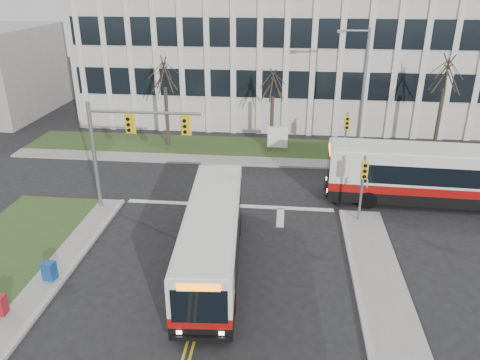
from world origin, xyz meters
name	(u,v)px	position (x,y,z in m)	size (l,w,h in m)	color
ground	(205,293)	(0.00, 0.00, 0.00)	(120.00, 120.00, 0.00)	black
sidewalk_cross	(312,164)	(5.00, 15.20, 0.07)	(44.00, 1.60, 0.14)	#9E9B93
building_lawn	(310,150)	(5.00, 18.00, 0.06)	(44.00, 5.00, 0.12)	#304C20
office_building	(310,48)	(5.00, 30.00, 6.00)	(40.00, 16.00, 12.00)	silver
mast_arm_signal	(122,138)	(-5.62, 7.16, 4.26)	(6.11, 0.38, 6.20)	slate
signal_pole_near	(363,180)	(7.20, 6.90, 2.50)	(0.34, 0.39, 3.80)	slate
signal_pole_far	(346,131)	(7.20, 15.40, 2.50)	(0.34, 0.39, 3.80)	slate
streetlight	(361,90)	(8.03, 16.20, 5.19)	(2.15, 0.25, 9.20)	slate
directory_sign	(278,137)	(2.50, 17.50, 1.17)	(1.50, 0.12, 2.00)	slate
tree_left	(164,75)	(-6.00, 18.00, 5.51)	(1.80, 1.80, 7.70)	#42352B
tree_mid	(273,86)	(2.00, 18.20, 4.88)	(1.80, 1.80, 6.82)	#42352B
tree_right	(446,76)	(14.00, 18.00, 5.91)	(1.80, 1.80, 8.25)	#42352B
bus_main	(213,238)	(0.03, 2.13, 1.41)	(2.29, 10.58, 2.82)	silver
bus_cross	(438,177)	(11.87, 9.79, 1.65)	(2.68, 12.36, 3.30)	silver
newspaper_box_blue	(50,272)	(-6.80, 0.09, 0.47)	(0.50, 0.45, 0.95)	navy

